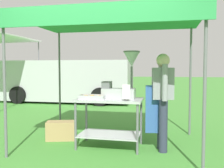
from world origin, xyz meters
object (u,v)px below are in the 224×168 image
at_px(vendor, 162,96).
at_px(supply_crate, 61,131).
at_px(donut_cart, 110,112).
at_px(van_silver, 66,81).
at_px(stall_canopy, 111,23).
at_px(menu_sign, 126,94).
at_px(donut_fryer, 123,80).
at_px(donut_tray, 92,97).

bearing_deg(vendor, supply_crate, 173.30).
bearing_deg(donut_cart, supply_crate, 166.64).
bearing_deg(van_silver, vendor, -54.27).
relative_size(stall_canopy, van_silver, 0.57).
bearing_deg(menu_sign, donut_cart, 153.90).
bearing_deg(donut_cart, donut_fryer, 4.70).
height_order(stall_canopy, menu_sign, stall_canopy).
distance_m(stall_canopy, donut_cart, 1.55).
relative_size(stall_canopy, donut_cart, 2.70).
bearing_deg(donut_fryer, donut_tray, -165.24).
distance_m(donut_cart, van_silver, 6.41).
height_order(donut_tray, donut_fryer, donut_fryer).
bearing_deg(donut_fryer, van_silver, 120.96).
bearing_deg(van_silver, donut_tray, -63.51).
height_order(donut_cart, supply_crate, donut_cart).
relative_size(donut_cart, donut_fryer, 1.39).
xyz_separation_m(donut_cart, van_silver, (-3.12, 5.59, 0.27)).
distance_m(donut_tray, vendor, 1.17).
distance_m(donut_fryer, supply_crate, 1.60).
bearing_deg(donut_tray, menu_sign, -4.07).
bearing_deg(stall_canopy, supply_crate, 172.02).
distance_m(stall_canopy, van_silver, 6.45).
bearing_deg(donut_tray, supply_crate, 154.34).
bearing_deg(donut_tray, stall_canopy, 37.56).
bearing_deg(donut_cart, van_silver, 119.15).
relative_size(donut_fryer, vendor, 0.51).
bearing_deg(van_silver, menu_sign, -59.13).
relative_size(vendor, van_silver, 0.30).
height_order(donut_tray, menu_sign, menu_sign).
relative_size(menu_sign, supply_crate, 0.43).
distance_m(menu_sign, vendor, 0.60).
distance_m(stall_canopy, donut_tray, 1.33).
bearing_deg(stall_canopy, donut_tray, -142.44).
bearing_deg(supply_crate, van_silver, 111.51).
height_order(stall_canopy, vendor, stall_canopy).
relative_size(supply_crate, van_silver, 0.11).
bearing_deg(van_silver, supply_crate, -68.49).
height_order(menu_sign, van_silver, van_silver).
xyz_separation_m(donut_fryer, van_silver, (-3.34, 5.58, -0.29)).
bearing_deg(supply_crate, donut_cart, -13.36).
distance_m(donut_cart, supply_crate, 1.12).
xyz_separation_m(stall_canopy, supply_crate, (-1.01, 0.14, -1.98)).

